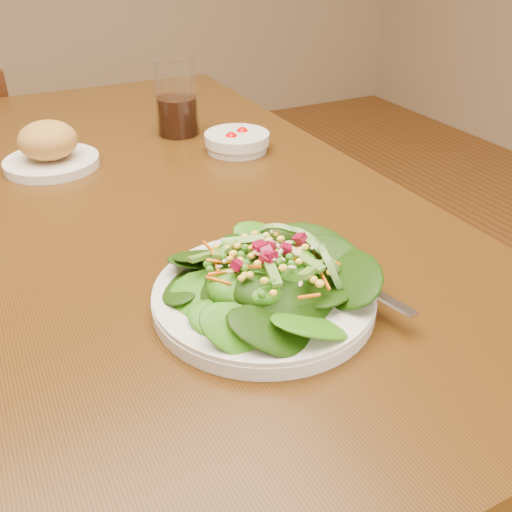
# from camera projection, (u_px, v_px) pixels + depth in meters

# --- Properties ---
(ground_plane) EXTENTS (5.00, 5.00, 0.00)m
(ground_plane) POSITION_uv_depth(u_px,v_px,m) (153.00, 491.00, 1.32)
(ground_plane) COLOR brown
(dining_table) EXTENTS (0.90, 1.40, 0.75)m
(dining_table) POSITION_uv_depth(u_px,v_px,m) (119.00, 249.00, 0.98)
(dining_table) COLOR #442811
(dining_table) RESTS_ON ground_plane
(salad_plate) EXTENTS (0.27, 0.26, 0.08)m
(salad_plate) POSITION_uv_depth(u_px,v_px,m) (271.00, 283.00, 0.66)
(salad_plate) COLOR silver
(salad_plate) RESTS_ON dining_table
(bread_plate) EXTENTS (0.17, 0.17, 0.09)m
(bread_plate) POSITION_uv_depth(u_px,v_px,m) (49.00, 149.00, 1.02)
(bread_plate) COLOR silver
(bread_plate) RESTS_ON dining_table
(tomato_bowl) EXTENTS (0.13, 0.13, 0.04)m
(tomato_bowl) POSITION_uv_depth(u_px,v_px,m) (237.00, 141.00, 1.10)
(tomato_bowl) COLOR silver
(tomato_bowl) RESTS_ON dining_table
(drinking_glass) EXTENTS (0.09, 0.09, 0.15)m
(drinking_glass) POSITION_uv_depth(u_px,v_px,m) (177.00, 103.00, 1.16)
(drinking_glass) COLOR silver
(drinking_glass) RESTS_ON dining_table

